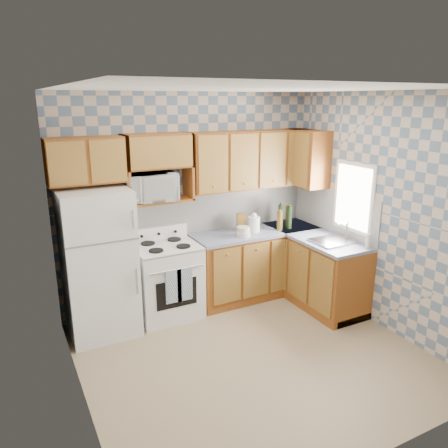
{
  "coord_description": "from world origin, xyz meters",
  "views": [
    {
      "loc": [
        -2.14,
        -3.46,
        2.61
      ],
      "look_at": [
        0.05,
        0.75,
        1.25
      ],
      "focal_mm": 35.0,
      "sensor_mm": 36.0,
      "label": 1
    }
  ],
  "objects": [
    {
      "name": "cooktop",
      "position": [
        -0.47,
        1.28,
        0.91
      ],
      "size": [
        0.76,
        0.65,
        0.02
      ],
      "primitive_type": "cube",
      "color": "silver",
      "rests_on": "stove_body"
    },
    {
      "name": "dish_towel_left",
      "position": [
        -0.51,
        0.93,
        0.53
      ],
      "size": [
        0.19,
        0.02,
        0.4
      ],
      "primitive_type": "cube",
      "color": "navy",
      "rests_on": "stove_body"
    },
    {
      "name": "microwave",
      "position": [
        -0.57,
        1.43,
        1.61
      ],
      "size": [
        0.63,
        0.45,
        0.33
      ],
      "primitive_type": "imported",
      "rotation": [
        0.0,
        0.0,
        -0.08
      ],
      "color": "silver",
      "rests_on": "microwave_shelf"
    },
    {
      "name": "microwave_shelf",
      "position": [
        -0.47,
        1.44,
        1.44
      ],
      "size": [
        0.8,
        0.33,
        0.03
      ],
      "primitive_type": "cube",
      "color": "brown",
      "rests_on": "back_wall"
    },
    {
      "name": "knife_block",
      "position": [
        0.62,
        1.36,
        1.04
      ],
      "size": [
        0.14,
        0.14,
        0.24
      ],
      "primitive_type": "cube",
      "rotation": [
        0.0,
        0.0,
        -0.35
      ],
      "color": "brown",
      "rests_on": "countertop_back"
    },
    {
      "name": "bottle_2",
      "position": [
        1.31,
        1.28,
        1.06
      ],
      "size": [
        0.07,
        0.07,
        0.28
      ],
      "primitive_type": "cylinder",
      "color": "brown",
      "rests_on": "countertop_back"
    },
    {
      "name": "countertop_back",
      "position": [
        0.82,
        1.3,
        0.9
      ],
      "size": [
        1.77,
        0.63,
        0.04
      ],
      "primitive_type": "cube",
      "color": "slate",
      "rests_on": "base_cabinets_back"
    },
    {
      "name": "food_containers",
      "position": [
        0.54,
        1.16,
        0.98
      ],
      "size": [
        0.19,
        0.19,
        0.12
      ],
      "primitive_type": null,
      "color": "beige",
      "rests_on": "countertop_back"
    },
    {
      "name": "stove_body",
      "position": [
        -0.47,
        1.28,
        0.45
      ],
      "size": [
        0.76,
        0.65,
        0.9
      ],
      "primitive_type": "cube",
      "color": "silver",
      "rests_on": "floor"
    },
    {
      "name": "dish_towel_right",
      "position": [
        -0.38,
        0.93,
        0.53
      ],
      "size": [
        0.19,
        0.02,
        0.4
      ],
      "primitive_type": "cube",
      "color": "navy",
      "rests_on": "stove_body"
    },
    {
      "name": "refrigerator",
      "position": [
        -1.27,
        1.25,
        0.84
      ],
      "size": [
        0.75,
        0.7,
        1.68
      ],
      "primitive_type": "cube",
      "color": "silver",
      "rests_on": "floor"
    },
    {
      "name": "soap_bottle",
      "position": [
        1.62,
        0.09,
        1.01
      ],
      "size": [
        0.06,
        0.06,
        0.17
      ],
      "primitive_type": "cylinder",
      "color": "beige",
      "rests_on": "countertop_right"
    },
    {
      "name": "floor",
      "position": [
        0.0,
        0.0,
        0.0
      ],
      "size": [
        3.4,
        3.4,
        0.0
      ],
      "primitive_type": "plane",
      "color": "#8D7A5A",
      "rests_on": "ground"
    },
    {
      "name": "base_cabinets_back",
      "position": [
        0.82,
        1.3,
        0.44
      ],
      "size": [
        1.75,
        0.6,
        0.88
      ],
      "primitive_type": "cube",
      "color": "brown",
      "rests_on": "floor"
    },
    {
      "name": "electric_kettle",
      "position": [
        0.77,
        1.27,
        1.02
      ],
      "size": [
        0.16,
        0.16,
        0.2
      ],
      "primitive_type": "cylinder",
      "color": "silver",
      "rests_on": "countertop_back"
    },
    {
      "name": "countertop_right",
      "position": [
        1.4,
        0.8,
        0.9
      ],
      "size": [
        0.63,
        1.6,
        0.04
      ],
      "primitive_type": "cube",
      "color": "slate",
      "rests_on": "base_cabinets_right"
    },
    {
      "name": "backguard",
      "position": [
        -0.47,
        1.55,
        1.0
      ],
      "size": [
        0.76,
        0.08,
        0.17
      ],
      "primitive_type": "cube",
      "color": "silver",
      "rests_on": "cooktop"
    },
    {
      "name": "backsplash_back",
      "position": [
        0.4,
        1.59,
        1.2
      ],
      "size": [
        2.6,
        0.02,
        0.56
      ],
      "primitive_type": "cube",
      "color": "white",
      "rests_on": "back_wall"
    },
    {
      "name": "window",
      "position": [
        1.69,
        0.45,
        1.45
      ],
      "size": [
        0.02,
        0.66,
        0.86
      ],
      "primitive_type": "cube",
      "color": "white",
      "rests_on": "right_wall"
    },
    {
      "name": "upper_cabinets_right",
      "position": [
        1.53,
        1.25,
        1.85
      ],
      "size": [
        0.33,
        0.7,
        0.74
      ],
      "primitive_type": "cube",
      "color": "brown",
      "rests_on": "right_wall"
    },
    {
      "name": "backsplash_right",
      "position": [
        1.69,
        0.8,
        1.2
      ],
      "size": [
        0.02,
        1.6,
        0.56
      ],
      "primitive_type": "cube",
      "color": "white",
      "rests_on": "right_wall"
    },
    {
      "name": "base_cabinets_right",
      "position": [
        1.4,
        0.8,
        0.44
      ],
      "size": [
        0.6,
        1.6,
        0.88
      ],
      "primitive_type": "cube",
      "color": "brown",
      "rests_on": "floor"
    },
    {
      "name": "right_wall",
      "position": [
        1.7,
        0.0,
        1.35
      ],
      "size": [
        0.02,
        3.2,
        2.7
      ],
      "primitive_type": "cube",
      "color": "slate",
      "rests_on": "ground"
    },
    {
      "name": "bottle_3",
      "position": [
        1.09,
        1.16,
        1.05
      ],
      "size": [
        0.07,
        0.07,
        0.26
      ],
      "primitive_type": "cylinder",
      "color": "brown",
      "rests_on": "countertop_back"
    },
    {
      "name": "upper_cabinets_back",
      "position": [
        0.82,
        1.44,
        1.85
      ],
      "size": [
        1.75,
        0.33,
        0.74
      ],
      "primitive_type": "cube",
      "color": "brown",
      "rests_on": "back_wall"
    },
    {
      "name": "upper_cabinets_fridge",
      "position": [
        -1.29,
        1.44,
        1.97
      ],
      "size": [
        0.82,
        0.33,
        0.5
      ],
      "primitive_type": "cube",
      "color": "brown",
      "rests_on": "back_wall"
    },
    {
      "name": "sink",
      "position": [
        1.4,
        0.45,
        0.93
      ],
      "size": [
        0.48,
        0.4,
        0.03
      ],
      "primitive_type": "cube",
      "color": "#B7B7BC",
      "rests_on": "countertop_right"
    },
    {
      "name": "back_wall",
      "position": [
        0.0,
        1.6,
        1.35
      ],
      "size": [
        3.4,
        0.02,
        2.7
      ],
      "primitive_type": "cube",
      "color": "slate",
      "rests_on": "ground"
    },
    {
      "name": "bottle_0",
      "position": [
        1.16,
        1.24,
        1.08
      ],
      "size": [
        0.07,
        0.07,
        0.33
      ],
      "primitive_type": "cylinder",
      "color": "black",
      "rests_on": "countertop_back"
    },
    {
      "name": "bottle_1",
      "position": [
        1.26,
        1.18,
        1.07
      ],
      "size": [
        0.07,
        0.07,
        0.3
      ],
      "primitive_type": "cylinder",
      "color": "black",
      "rests_on": "countertop_back"
    }
  ]
}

